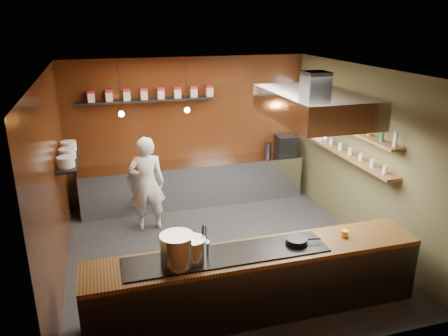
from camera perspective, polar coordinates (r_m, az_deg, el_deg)
name	(u,v)px	position (r m, az deg, el deg)	size (l,w,h in m)	color
floor	(223,253)	(7.46, -0.16, -10.99)	(5.00, 5.00, 0.00)	black
back_wall	(190,131)	(9.16, -4.51, 4.90)	(5.00, 5.00, 0.00)	#331309
left_wall	(53,185)	(6.64, -21.41, -2.04)	(5.00, 5.00, 0.00)	#331309
right_wall	(362,155)	(7.86, 17.63, 1.62)	(5.00, 5.00, 0.00)	brown
ceiling	(223,71)	(6.49, -0.18, 12.54)	(5.00, 5.00, 0.00)	silver
window_pane	(315,112)	(9.15, 11.81, 7.11)	(1.00, 1.00, 0.00)	white
prep_counter	(194,183)	(9.17, -3.91, -1.95)	(4.60, 0.65, 0.90)	silver
pass_counter	(256,281)	(5.93, 4.22, -14.56)	(4.40, 0.72, 0.94)	#38383D
tin_shelf	(145,101)	(8.74, -10.28, 8.67)	(2.60, 0.26, 0.04)	black
plate_shelf	(68,159)	(7.55, -19.71, 1.07)	(0.30, 1.40, 0.04)	black
bottle_shelf_upper	(347,128)	(7.91, 15.78, 5.07)	(0.26, 2.80, 0.04)	brown
bottle_shelf_lower	(345,154)	(8.03, 15.48, 1.82)	(0.26, 2.80, 0.04)	brown
extractor_hood	(314,105)	(6.68, 11.68, 8.04)	(1.20, 2.00, 0.72)	#38383D
pendant_left	(121,111)	(8.07, -13.28, 7.24)	(0.10, 0.10, 0.95)	black
pendant_right	(187,107)	(8.21, -4.84, 7.89)	(0.10, 0.10, 0.95)	black
storage_tins	(152,93)	(8.74, -9.34, 9.59)	(2.43, 0.13, 0.22)	#BFB29E
plate_stacks	(67,153)	(7.52, -19.79, 1.80)	(0.26, 1.16, 0.16)	silver
bottles	(348,120)	(7.88, 15.88, 6.06)	(0.06, 2.66, 0.24)	silver
wine_glasses	(345,149)	(8.01, 15.54, 2.40)	(0.07, 2.37, 0.13)	silver
stockpot_large	(177,250)	(5.28, -6.12, -10.60)	(0.41, 0.41, 0.40)	silver
stockpot_small	(193,250)	(5.37, -4.07, -10.62)	(0.32, 0.32, 0.30)	silver
utensil_crock	(204,248)	(5.53, -2.58, -10.38)	(0.14, 0.14, 0.17)	silver
frying_pan	(297,241)	(5.86, 9.51, -9.40)	(0.46, 0.30, 0.07)	black
butter_jar	(345,234)	(6.21, 15.48, -8.26)	(0.10, 0.10, 0.09)	yellow
espresso_machine	(286,145)	(9.58, 8.09, 2.98)	(0.42, 0.40, 0.42)	black
chef	(147,184)	(8.03, -10.03, -2.04)	(0.64, 0.42, 1.77)	white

